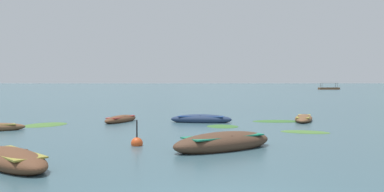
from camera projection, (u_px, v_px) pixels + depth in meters
name	position (u px, v px, depth m)	size (l,w,h in m)	color
ground_plane	(188.00, 83.00, 1507.65)	(6000.00, 6000.00, 0.00)	#385660
mountain_1	(2.00, 36.00, 2076.45)	(1735.47, 1735.47, 466.53)	slate
mountain_2	(130.00, 33.00, 2193.13)	(2035.03, 2035.03, 523.21)	slate
mountain_3	(229.00, 29.00, 2166.24)	(1911.89, 1911.89, 560.65)	slate
rowboat_2	(223.00, 142.00, 15.82)	(4.56, 3.78, 0.84)	#4C3323
rowboat_3	(12.00, 160.00, 12.53)	(3.73, 3.85, 0.70)	brown
rowboat_4	(121.00, 119.00, 26.71)	(2.19, 3.63, 0.54)	brown
rowboat_6	(201.00, 119.00, 26.37)	(4.04, 1.70, 0.65)	navy
rowboat_8	(304.00, 118.00, 27.44)	(2.40, 4.43, 0.51)	brown
ferry_0	(329.00, 88.00, 146.19)	(7.25, 2.55, 2.54)	brown
mooring_buoy	(137.00, 143.00, 16.71)	(0.48, 0.48, 1.18)	#DB4C1E
weed_patch_1	(305.00, 132.00, 21.21)	(2.50, 1.26, 0.14)	#477033
weed_patch_2	(277.00, 121.00, 27.05)	(3.19, 1.63, 0.14)	#38662D
weed_patch_5	(222.00, 127.00, 23.94)	(1.78, 1.96, 0.14)	#38662D
weed_patch_6	(45.00, 125.00, 24.79)	(3.11, 2.17, 0.14)	#477033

